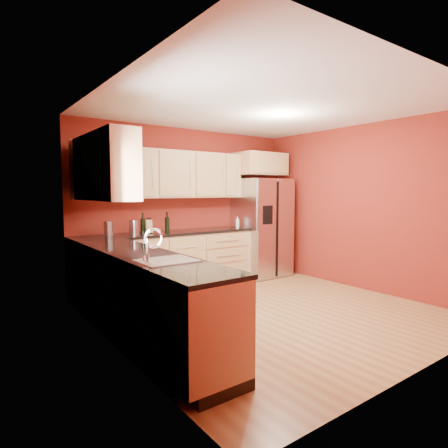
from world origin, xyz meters
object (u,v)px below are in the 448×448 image
(wine_bottle_a, at_px, (167,222))
(soap_dispenser, at_px, (237,222))
(canister_left, at_px, (134,228))
(refrigerator, at_px, (261,227))
(knife_block, at_px, (149,227))

(wine_bottle_a, height_order, soap_dispenser, wine_bottle_a)
(canister_left, bearing_deg, refrigerator, -0.01)
(refrigerator, height_order, wine_bottle_a, refrigerator)
(canister_left, height_order, soap_dispenser, canister_left)
(wine_bottle_a, xyz_separation_m, soap_dispenser, (1.33, -0.08, -0.06))
(canister_left, distance_m, wine_bottle_a, 0.60)
(refrigerator, relative_size, canister_left, 8.20)
(wine_bottle_a, bearing_deg, canister_left, -170.59)
(refrigerator, bearing_deg, wine_bottle_a, 177.02)
(canister_left, xyz_separation_m, soap_dispenser, (1.92, 0.01, -0.01))
(wine_bottle_a, height_order, knife_block, wine_bottle_a)
(refrigerator, bearing_deg, soap_dispenser, 178.46)
(canister_left, bearing_deg, soap_dispenser, 0.42)
(knife_block, xyz_separation_m, soap_dispenser, (1.65, -0.08, -0.00))
(canister_left, relative_size, knife_block, 1.11)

